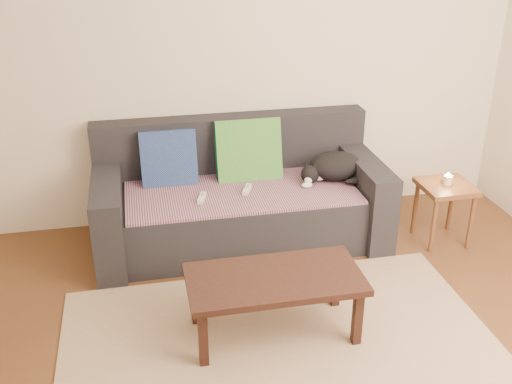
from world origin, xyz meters
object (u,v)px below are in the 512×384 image
Objects in this scene: cat at (333,167)px; coffee_table at (275,284)px; wii_remote_b at (247,189)px; side_table at (446,195)px; sofa at (239,201)px; wii_remote_a at (202,198)px.

cat is 1.36m from coffee_table.
wii_remote_b is 0.32× the size of side_table.
sofa reaches higher than wii_remote_a.
cat is at bearing 57.69° from coffee_table.
wii_remote_b reaches higher than side_table.
wii_remote_a is at bearing 126.17° from wii_remote_b.
cat is 0.68m from wii_remote_b.
sofa is 14.00× the size of wii_remote_a.
sofa is at bearing 89.49° from coffee_table.
side_table is (1.44, -0.24, -0.07)m from wii_remote_b.
side_table reaches higher than coffee_table.
side_table is (1.48, -0.35, 0.07)m from sofa.
cat reaches higher than side_table.
coffee_table is (-1.49, -0.83, -0.03)m from side_table.
sofa is 3.86× the size of cat.
wii_remote_b is (0.04, -0.12, 0.15)m from sofa.
wii_remote_a is at bearing 174.79° from side_table.
sofa is at bearing 166.56° from side_table.
sofa is 4.52× the size of side_table.
wii_remote_b reaches higher than coffee_table.
sofa reaches higher than cat.
wii_remote_a and wii_remote_b have the same top height.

